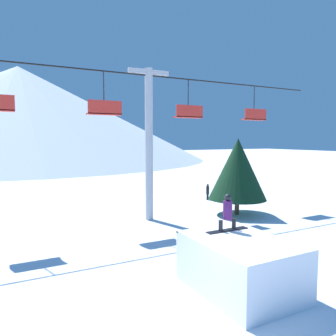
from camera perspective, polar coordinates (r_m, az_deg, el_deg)
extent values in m
plane|color=white|center=(9.60, 8.74, -23.90)|extent=(220.00, 220.00, 0.00)
cone|color=silver|center=(80.37, -24.47, 8.63)|extent=(81.41, 81.41, 20.49)
cube|color=white|center=(10.63, 12.50, -16.20)|extent=(2.54, 3.45, 1.61)
cube|color=silver|center=(11.64, 7.14, -10.20)|extent=(2.54, 0.10, 0.06)
cube|color=black|center=(11.21, 10.28, -10.60)|extent=(1.56, 0.26, 0.03)
cylinder|color=black|center=(11.00, 9.16, -9.87)|extent=(0.14, 0.14, 0.35)
cylinder|color=black|center=(11.33, 11.40, -9.46)|extent=(0.14, 0.14, 0.35)
cylinder|color=#471956|center=(11.05, 10.34, -7.22)|extent=(0.30, 0.30, 0.62)
sphere|color=black|center=(10.97, 10.37, -5.05)|extent=(0.22, 0.22, 0.22)
cylinder|color=#B2B2B7|center=(18.59, -3.32, 3.95)|extent=(0.44, 0.44, 8.56)
cube|color=#B2B2B7|center=(18.95, -3.39, 16.38)|extent=(2.40, 0.24, 0.24)
cylinder|color=black|center=(18.92, -3.39, 15.78)|extent=(24.26, 0.08, 0.08)
cylinder|color=#28282D|center=(17.84, -11.12, 12.74)|extent=(0.06, 0.06, 2.22)
cube|color=red|center=(17.72, -11.06, 9.18)|extent=(1.80, 0.44, 0.08)
cube|color=red|center=(17.58, -10.90, 10.36)|extent=(1.80, 0.08, 0.70)
cylinder|color=#28282D|center=(19.94, 3.54, 12.00)|extent=(0.06, 0.06, 2.22)
cube|color=red|center=(19.84, 3.52, 8.82)|extent=(1.80, 0.44, 0.08)
cube|color=red|center=(19.71, 3.80, 9.86)|extent=(1.80, 0.08, 0.70)
cylinder|color=#28282D|center=(23.03, 14.76, 10.91)|extent=(0.06, 0.06, 2.22)
cube|color=red|center=(22.94, 14.70, 8.16)|extent=(1.80, 0.44, 0.08)
cube|color=red|center=(22.83, 15.03, 9.04)|extent=(1.80, 0.08, 0.70)
cylinder|color=#4C3823|center=(20.75, 11.91, -6.60)|extent=(0.28, 0.28, 0.96)
cone|color=black|center=(20.41, 12.03, -0.13)|extent=(3.53, 3.53, 3.74)
cylinder|color=black|center=(25.22, 6.91, -5.04)|extent=(0.17, 0.17, 0.45)
cylinder|color=black|center=(25.14, 6.92, -3.86)|extent=(0.24, 0.24, 0.60)
sphere|color=#232328|center=(25.08, 6.93, -2.98)|extent=(0.18, 0.18, 0.18)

